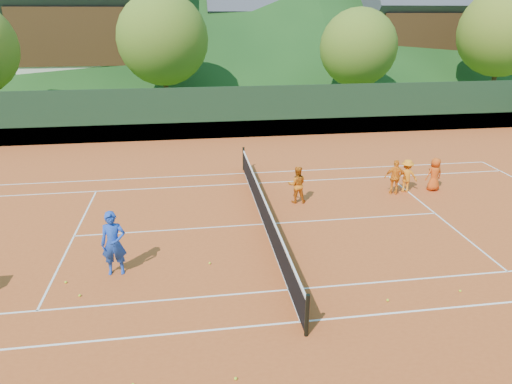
{
  "coord_description": "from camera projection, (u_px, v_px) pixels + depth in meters",
  "views": [
    {
      "loc": [
        -2.37,
        -14.26,
        6.93
      ],
      "look_at": [
        -0.29,
        0.0,
        1.25
      ],
      "focal_mm": 32.0,
      "sensor_mm": 36.0,
      "label": 1
    }
  ],
  "objects": [
    {
      "name": "ground",
      "position": [
        264.0,
        225.0,
        15.99
      ],
      "size": [
        400.0,
        400.0,
        0.0
      ],
      "primitive_type": "plane",
      "color": "#2D5119",
      "rests_on": "ground"
    },
    {
      "name": "clay_court",
      "position": [
        264.0,
        224.0,
        15.99
      ],
      "size": [
        40.0,
        24.0,
        0.02
      ],
      "primitive_type": "cube",
      "color": "#B0481C",
      "rests_on": "ground"
    },
    {
      "name": "coach",
      "position": [
        114.0,
        243.0,
        12.65
      ],
      "size": [
        0.69,
        0.45,
        1.89
      ],
      "primitive_type": "imported",
      "rotation": [
        0.0,
        0.0,
        0.0
      ],
      "color": "#1C43B7",
      "rests_on": "clay_court"
    },
    {
      "name": "student_a",
      "position": [
        297.0,
        185.0,
        17.58
      ],
      "size": [
        0.77,
        0.63,
        1.46
      ],
      "primitive_type": "imported",
      "rotation": [
        0.0,
        0.0,
        3.03
      ],
      "color": "orange",
      "rests_on": "clay_court"
    },
    {
      "name": "student_b",
      "position": [
        395.0,
        177.0,
        18.39
      ],
      "size": [
        0.9,
        0.55,
        1.44
      ],
      "primitive_type": "imported",
      "rotation": [
        0.0,
        0.0,
        2.89
      ],
      "color": "orange",
      "rests_on": "clay_court"
    },
    {
      "name": "student_c",
      "position": [
        434.0,
        174.0,
        18.8
      ],
      "size": [
        0.73,
        0.53,
        1.4
      ],
      "primitive_type": "imported",
      "rotation": [
        0.0,
        0.0,
        3.27
      ],
      "color": "#D74D13",
      "rests_on": "clay_court"
    },
    {
      "name": "student_d",
      "position": [
        406.0,
        176.0,
        18.65
      ],
      "size": [
        0.98,
        0.7,
        1.38
      ],
      "primitive_type": "imported",
      "rotation": [
        0.0,
        0.0,
        2.91
      ],
      "color": "orange",
      "rests_on": "clay_court"
    },
    {
      "name": "tennis_ball_2",
      "position": [
        236.0,
        379.0,
        9.19
      ],
      "size": [
        0.07,
        0.07,
        0.07
      ],
      "primitive_type": "sphere",
      "color": "#C1EA27",
      "rests_on": "clay_court"
    },
    {
      "name": "tennis_ball_8",
      "position": [
        66.0,
        282.0,
        12.48
      ],
      "size": [
        0.07,
        0.07,
        0.07
      ],
      "primitive_type": "sphere",
      "color": "#C1EA27",
      "rests_on": "clay_court"
    },
    {
      "name": "tennis_ball_9",
      "position": [
        80.0,
        295.0,
        11.89
      ],
      "size": [
        0.07,
        0.07,
        0.07
      ],
      "primitive_type": "sphere",
      "color": "#C1EA27",
      "rests_on": "clay_court"
    },
    {
      "name": "tennis_ball_10",
      "position": [
        293.0,
        296.0,
        11.88
      ],
      "size": [
        0.07,
        0.07,
        0.07
      ],
      "primitive_type": "sphere",
      "color": "#C1EA27",
      "rests_on": "clay_court"
    },
    {
      "name": "tennis_ball_12",
      "position": [
        210.0,
        263.0,
        13.42
      ],
      "size": [
        0.07,
        0.07,
        0.07
      ],
      "primitive_type": "sphere",
      "color": "#C1EA27",
      "rests_on": "clay_court"
    },
    {
      "name": "tennis_ball_20",
      "position": [
        388.0,
        300.0,
        11.7
      ],
      "size": [
        0.07,
        0.07,
        0.07
      ],
      "primitive_type": "sphere",
      "color": "#C1EA27",
      "rests_on": "clay_court"
    },
    {
      "name": "tennis_ball_22",
      "position": [
        460.0,
        291.0,
        12.09
      ],
      "size": [
        0.07,
        0.07,
        0.07
      ],
      "primitive_type": "sphere",
      "color": "#C1EA27",
      "rests_on": "clay_court"
    },
    {
      "name": "court_lines",
      "position": [
        264.0,
        224.0,
        15.98
      ],
      "size": [
        23.83,
        11.03,
        0.0
      ],
      "color": "silver",
      "rests_on": "clay_court"
    },
    {
      "name": "tennis_net",
      "position": [
        264.0,
        211.0,
        15.8
      ],
      "size": [
        0.1,
        12.07,
        1.1
      ],
      "color": "black",
      "rests_on": "clay_court"
    },
    {
      "name": "perimeter_fence",
      "position": [
        264.0,
        191.0,
        15.53
      ],
      "size": [
        40.4,
        24.24,
        3.0
      ],
      "color": "black",
      "rests_on": "clay_court"
    },
    {
      "name": "chalet_left",
      "position": [
        98.0,
        28.0,
        40.19
      ],
      "size": [
        13.8,
        9.93,
        12.92
      ],
      "color": "beige",
      "rests_on": "ground"
    },
    {
      "name": "chalet_mid",
      "position": [
        269.0,
        33.0,
        46.27
      ],
      "size": [
        12.65,
        8.82,
        11.45
      ],
      "color": "beige",
      "rests_on": "ground"
    },
    {
      "name": "chalet_right",
      "position": [
        417.0,
        31.0,
        44.37
      ],
      "size": [
        11.5,
        8.82,
        11.91
      ],
      "color": "beige",
      "rests_on": "ground"
    },
    {
      "name": "tree_b",
      "position": [
        163.0,
        39.0,
        31.96
      ],
      "size": [
        6.4,
        6.4,
        8.4
      ],
      "color": "#432A1A",
      "rests_on": "ground"
    },
    {
      "name": "tree_c",
      "position": [
        358.0,
        48.0,
        33.16
      ],
      "size": [
        5.6,
        5.6,
        7.35
      ],
      "color": "#402619",
      "rests_on": "ground"
    },
    {
      "name": "tree_d",
      "position": [
        503.0,
        32.0,
        35.33
      ],
      "size": [
        6.8,
        6.8,
        8.93
      ],
      "color": "#43291B",
      "rests_on": "ground"
    }
  ]
}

